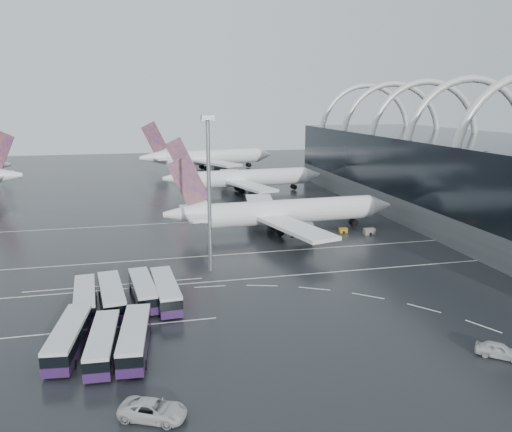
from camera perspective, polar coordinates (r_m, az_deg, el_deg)
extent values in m
plane|color=black|center=(86.09, 0.47, -6.61)|extent=(420.00, 420.00, 0.00)
cube|color=#56595B|center=(130.28, 25.78, 0.25)|extent=(42.00, 160.00, 6.00)
cube|color=black|center=(128.66, 26.22, 4.59)|extent=(42.00, 160.00, 14.00)
torus|color=silver|center=(132.03, 22.91, 7.28)|extent=(33.80, 1.80, 33.80)
torus|color=silver|center=(147.83, 18.62, 8.14)|extent=(33.80, 1.80, 33.80)
torus|color=silver|center=(164.31, 15.17, 8.80)|extent=(33.80, 1.80, 33.80)
torus|color=silver|center=(181.28, 12.35, 9.31)|extent=(33.80, 1.80, 33.80)
cube|color=silver|center=(84.26, 0.78, -7.06)|extent=(120.00, 0.25, 0.01)
cube|color=silver|center=(97.20, -1.17, -4.28)|extent=(120.00, 0.25, 0.01)
cube|color=silver|center=(123.77, -3.81, -0.50)|extent=(120.00, 0.25, 0.01)
cube|color=silver|center=(69.42, -16.37, -12.19)|extent=(28.00, 0.25, 0.01)
cube|color=silver|center=(84.18, -15.78, -7.59)|extent=(28.00, 0.25, 0.01)
cylinder|color=white|center=(112.35, 4.07, 0.56)|extent=(38.80, 7.38, 5.36)
cone|color=white|center=(121.53, 13.89, 1.16)|extent=(5.82, 5.64, 5.36)
cone|color=white|center=(106.53, -8.11, 0.27)|extent=(9.51, 5.84, 5.36)
cube|color=#3F1B73|center=(105.36, -7.73, 3.93)|extent=(8.91, 1.02, 11.36)
cube|color=white|center=(106.78, -7.13, 0.33)|extent=(5.02, 16.82, 0.46)
cube|color=white|center=(100.69, 4.32, -1.25)|extent=(12.23, 23.98, 0.74)
cube|color=white|center=(122.05, 0.59, 1.33)|extent=(9.99, 23.82, 0.74)
cylinder|color=gray|center=(104.99, 5.12, -1.60)|extent=(5.24, 3.40, 3.14)
cylinder|color=gray|center=(120.20, 2.29, 0.33)|extent=(5.24, 3.40, 3.14)
cube|color=black|center=(112.03, 2.26, -1.40)|extent=(11.38, 6.49, 2.03)
cylinder|color=white|center=(160.73, -0.64, 4.40)|extent=(37.70, 8.17, 5.38)
cone|color=white|center=(168.05, 6.42, 4.70)|extent=(5.95, 5.78, 5.38)
cone|color=white|center=(155.63, -8.93, 4.30)|extent=(9.65, 6.06, 5.38)
cube|color=#3F1B73|center=(154.88, -8.68, 6.83)|extent=(8.95, 1.23, 11.40)
cube|color=white|center=(155.90, -8.26, 4.34)|extent=(5.41, 16.96, 0.46)
cube|color=white|center=(148.80, -0.74, 3.48)|extent=(12.74, 24.08, 0.74)
cube|color=white|center=(170.90, -2.95, 4.71)|extent=(9.54, 23.85, 0.74)
cylinder|color=gray|center=(152.94, -0.08, 3.11)|extent=(5.32, 3.53, 3.15)
cylinder|color=gray|center=(168.75, -1.76, 4.04)|extent=(5.32, 3.53, 3.15)
cube|color=black|center=(160.33, -1.91, 3.02)|extent=(11.55, 6.75, 2.04)
cylinder|color=white|center=(214.24, -4.89, 6.73)|extent=(41.85, 15.12, 6.19)
cone|color=white|center=(223.77, 0.89, 7.04)|extent=(7.60, 7.44, 6.19)
cone|color=white|center=(206.43, -11.73, 6.56)|extent=(11.77, 8.38, 6.19)
cube|color=#3F1B73|center=(205.98, -11.54, 8.76)|extent=(10.17, 2.87, 13.12)
cube|color=white|center=(206.95, -11.15, 6.60)|extent=(8.89, 19.80, 0.53)
cube|color=white|center=(200.42, -4.68, 6.11)|extent=(17.91, 27.37, 0.85)
cube|color=white|center=(225.40, -7.12, 6.82)|extent=(7.77, 26.76, 0.85)
cylinder|color=gray|center=(205.26, -4.20, 5.74)|extent=(6.52, 4.83, 3.63)
cylinder|color=gray|center=(223.14, -6.02, 6.29)|extent=(6.52, 4.83, 3.63)
cube|color=black|center=(213.30, -5.95, 5.52)|extent=(13.99, 9.47, 2.35)
cone|color=white|center=(172.88, -26.78, 4.16)|extent=(10.71, 6.52, 6.07)
cube|color=#271645|center=(75.80, -18.91, -9.46)|extent=(3.93, 12.80, 1.07)
cube|color=black|center=(75.37, -18.98, -8.64)|extent=(3.97, 12.56, 1.26)
cube|color=silver|center=(75.07, -19.03, -8.04)|extent=(3.93, 12.80, 0.44)
cylinder|color=black|center=(72.19, -17.82, -10.87)|extent=(0.42, 1.00, 0.97)
cylinder|color=black|center=(72.28, -20.00, -11.01)|extent=(0.42, 1.00, 0.97)
cylinder|color=black|center=(79.66, -17.89, -8.57)|extent=(0.42, 1.00, 0.97)
cylinder|color=black|center=(79.75, -19.85, -8.70)|extent=(0.42, 1.00, 0.97)
cube|color=#271645|center=(75.33, -16.13, -9.36)|extent=(4.68, 13.65, 1.13)
cube|color=black|center=(74.88, -16.19, -8.48)|extent=(4.70, 13.39, 1.34)
cube|color=silver|center=(74.56, -16.23, -7.84)|extent=(4.68, 13.65, 0.46)
cylinder|color=black|center=(71.63, -14.67, -10.82)|extent=(0.49, 1.07, 1.03)
cylinder|color=black|center=(71.48, -17.00, -11.02)|extent=(0.49, 1.07, 1.03)
cylinder|color=black|center=(79.54, -15.32, -8.40)|extent=(0.49, 1.07, 1.03)
cylinder|color=black|center=(79.40, -17.40, -8.58)|extent=(0.49, 1.07, 1.03)
cube|color=#271645|center=(76.45, -12.74, -8.85)|extent=(4.39, 13.08, 1.09)
cube|color=black|center=(76.02, -12.79, -8.02)|extent=(4.42, 12.83, 1.28)
cube|color=silver|center=(75.72, -12.82, -7.41)|extent=(4.39, 13.08, 0.44)
cylinder|color=black|center=(72.98, -11.22, -10.19)|extent=(0.46, 1.02, 0.99)
cylinder|color=black|center=(72.69, -13.39, -10.40)|extent=(0.46, 1.02, 0.99)
cylinder|color=black|center=(80.54, -12.13, -7.97)|extent=(0.46, 1.02, 0.99)
cylinder|color=black|center=(80.27, -14.09, -8.14)|extent=(0.46, 1.02, 0.99)
cube|color=#271645|center=(75.29, -10.26, -9.04)|extent=(4.04, 13.72, 1.15)
cube|color=black|center=(74.83, -10.30, -8.15)|extent=(4.08, 13.46, 1.35)
cube|color=silver|center=(74.51, -10.33, -7.50)|extent=(4.04, 13.72, 0.47)
cylinder|color=black|center=(71.65, -8.63, -10.51)|extent=(0.44, 1.07, 1.04)
cylinder|color=black|center=(71.34, -10.97, -10.72)|extent=(0.44, 1.07, 1.04)
cylinder|color=black|center=(79.60, -9.60, -8.09)|extent=(0.44, 1.07, 1.04)
cylinder|color=black|center=(79.32, -11.70, -8.26)|extent=(0.44, 1.07, 1.04)
cube|color=#271645|center=(64.76, -20.51, -13.53)|extent=(4.30, 13.44, 1.12)
cube|color=black|center=(64.24, -20.60, -12.55)|extent=(4.33, 13.18, 1.32)
cube|color=silver|center=(63.87, -20.67, -11.83)|extent=(4.30, 13.44, 0.46)
cylinder|color=black|center=(60.97, -20.07, -15.66)|extent=(0.46, 1.05, 1.02)
cylinder|color=black|center=(61.68, -22.72, -15.55)|extent=(0.46, 1.05, 1.02)
cylinder|color=black|center=(68.33, -18.49, -12.30)|extent=(0.46, 1.05, 1.02)
cylinder|color=black|center=(68.96, -20.84, -12.25)|extent=(0.46, 1.05, 1.02)
cube|color=#271645|center=(62.35, -17.03, -14.38)|extent=(3.38, 12.59, 1.06)
cube|color=black|center=(61.84, -17.11, -13.43)|extent=(3.42, 12.35, 1.25)
cube|color=silver|center=(61.47, -17.16, -12.73)|extent=(3.38, 12.59, 0.43)
cylinder|color=black|center=(58.87, -16.12, -16.48)|extent=(0.38, 0.97, 0.96)
cylinder|color=black|center=(59.24, -18.80, -16.48)|extent=(0.38, 0.97, 0.96)
cylinder|color=black|center=(65.91, -15.43, -13.08)|extent=(0.38, 0.97, 0.96)
cylinder|color=black|center=(66.24, -17.79, -13.11)|extent=(0.38, 0.97, 0.96)
cube|color=#271645|center=(62.43, -13.65, -14.08)|extent=(3.95, 13.33, 1.11)
cube|color=black|center=(61.90, -13.71, -13.07)|extent=(3.99, 13.07, 1.31)
cube|color=silver|center=(61.52, -13.76, -12.33)|extent=(3.95, 13.33, 0.45)
cylinder|color=black|center=(58.80, -12.57, -16.27)|extent=(0.43, 1.04, 1.01)
cylinder|color=black|center=(59.10, -15.41, -16.28)|extent=(0.43, 1.04, 1.01)
cylinder|color=black|center=(66.25, -12.07, -12.72)|extent=(0.43, 1.04, 1.01)
cylinder|color=black|center=(66.51, -14.55, -12.75)|extent=(0.43, 1.04, 1.01)
imported|color=silver|center=(50.75, -11.67, -20.89)|extent=(7.01, 5.27, 1.77)
imported|color=silver|center=(65.94, 26.01, -13.61)|extent=(5.22, 4.81, 1.73)
cylinder|color=gray|center=(84.59, -5.38, 2.12)|extent=(0.65, 0.65, 26.01)
cube|color=gray|center=(83.10, -5.57, 11.15)|extent=(2.04, 2.04, 0.74)
cube|color=silver|center=(83.11, -5.57, 10.95)|extent=(1.86, 1.86, 0.37)
cube|color=#A87B16|center=(113.80, 9.91, -1.62)|extent=(1.87, 1.11, 1.02)
cube|color=slate|center=(113.33, 12.82, -1.73)|extent=(2.47, 1.46, 1.35)
cube|color=#A87B16|center=(122.15, 5.59, -0.45)|extent=(2.07, 1.22, 1.13)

